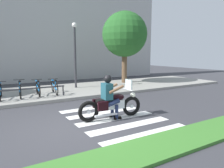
% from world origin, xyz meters
% --- Properties ---
extents(ground_plane, '(48.00, 48.00, 0.00)m').
position_xyz_m(ground_plane, '(0.00, 0.00, 0.00)').
color(ground_plane, '#38383D').
extents(grass_median, '(24.00, 1.10, 0.08)m').
position_xyz_m(grass_median, '(0.00, -2.35, 0.04)').
color(grass_median, '#3D7A2D').
rests_on(grass_median, ground).
extents(sidewalk, '(24.00, 4.40, 0.15)m').
position_xyz_m(sidewalk, '(0.00, 5.39, 0.07)').
color(sidewalk, gray).
rests_on(sidewalk, ground).
extents(crosswalk_stripe_0, '(2.80, 0.40, 0.01)m').
position_xyz_m(crosswalk_stripe_0, '(1.40, -1.60, 0.00)').
color(crosswalk_stripe_0, white).
rests_on(crosswalk_stripe_0, ground).
extents(crosswalk_stripe_1, '(2.80, 0.40, 0.01)m').
position_xyz_m(crosswalk_stripe_1, '(1.40, -0.80, 0.00)').
color(crosswalk_stripe_1, white).
rests_on(crosswalk_stripe_1, ground).
extents(crosswalk_stripe_2, '(2.80, 0.40, 0.01)m').
position_xyz_m(crosswalk_stripe_2, '(1.40, 0.00, 0.00)').
color(crosswalk_stripe_2, white).
rests_on(crosswalk_stripe_2, ground).
extents(crosswalk_stripe_3, '(2.80, 0.40, 0.01)m').
position_xyz_m(crosswalk_stripe_3, '(1.40, 0.80, 0.00)').
color(crosswalk_stripe_3, white).
rests_on(crosswalk_stripe_3, ground).
extents(crosswalk_stripe_4, '(2.80, 0.40, 0.01)m').
position_xyz_m(crosswalk_stripe_4, '(1.40, 1.60, 0.00)').
color(crosswalk_stripe_4, white).
rests_on(crosswalk_stripe_4, ground).
extents(motorcycle, '(2.24, 0.68, 1.27)m').
position_xyz_m(motorcycle, '(1.24, 0.05, 0.47)').
color(motorcycle, black).
rests_on(motorcycle, ground).
extents(rider, '(0.65, 0.57, 1.46)m').
position_xyz_m(rider, '(1.17, 0.06, 0.84)').
color(rider, '#1E4C59').
rests_on(rider, ground).
extents(bicycle_1, '(0.48, 1.70, 0.74)m').
position_xyz_m(bicycle_1, '(-1.76, 4.52, 0.49)').
color(bicycle_1, black).
rests_on(bicycle_1, sidewalk).
extents(bicycle_2, '(0.48, 1.62, 0.79)m').
position_xyz_m(bicycle_2, '(-0.97, 4.52, 0.51)').
color(bicycle_2, black).
rests_on(bicycle_2, sidewalk).
extents(bicycle_3, '(0.48, 1.56, 0.75)m').
position_xyz_m(bicycle_3, '(-0.18, 4.52, 0.49)').
color(bicycle_3, black).
rests_on(bicycle_3, sidewalk).
extents(bicycle_4, '(0.48, 1.60, 0.72)m').
position_xyz_m(bicycle_4, '(0.62, 4.52, 0.48)').
color(bicycle_4, black).
rests_on(bicycle_4, sidewalk).
extents(bike_rack, '(3.77, 0.07, 0.49)m').
position_xyz_m(bike_rack, '(-0.97, 3.96, 0.57)').
color(bike_rack, '#333338').
rests_on(bike_rack, sidewalk).
extents(street_lamp, '(0.28, 0.28, 3.86)m').
position_xyz_m(street_lamp, '(2.21, 5.79, 2.37)').
color(street_lamp, '#2D2D33').
rests_on(street_lamp, ground).
extents(tree_near_rack, '(3.03, 3.03, 4.94)m').
position_xyz_m(tree_near_rack, '(5.90, 6.19, 3.40)').
color(tree_near_rack, brown).
rests_on(tree_near_rack, ground).
extents(building_backdrop, '(24.00, 1.20, 9.93)m').
position_xyz_m(building_backdrop, '(0.00, 11.09, 4.97)').
color(building_backdrop, '#B0B0B0').
rests_on(building_backdrop, ground).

